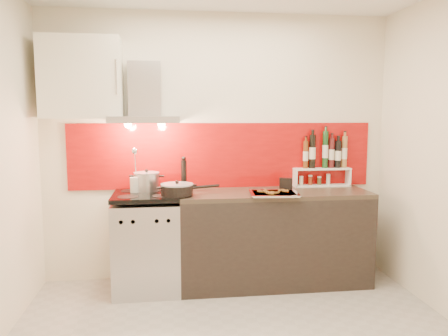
{
  "coord_description": "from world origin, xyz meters",
  "views": [
    {
      "loc": [
        -0.5,
        -2.88,
        1.64
      ],
      "look_at": [
        0.0,
        0.95,
        1.15
      ],
      "focal_mm": 35.0,
      "sensor_mm": 36.0,
      "label": 1
    }
  ],
  "objects": [
    {
      "name": "backsplash",
      "position": [
        0.05,
        1.39,
        1.22
      ],
      "size": [
        3.0,
        0.02,
        0.64
      ],
      "primitive_type": "cube",
      "color": "#920807",
      "rests_on": "back_wall"
    },
    {
      "name": "stock_pot",
      "position": [
        -0.7,
        1.22,
        1.0
      ],
      "size": [
        0.24,
        0.24,
        0.21
      ],
      "color": "#B7B7BA",
      "rests_on": "range_stove"
    },
    {
      "name": "pepper_mill",
      "position": [
        -0.35,
        1.2,
        1.06
      ],
      "size": [
        0.05,
        0.05,
        0.34
      ],
      "color": "black",
      "rests_on": "counter"
    },
    {
      "name": "range_stove",
      "position": [
        -0.7,
        1.1,
        0.44
      ],
      "size": [
        0.6,
        0.6,
        0.91
      ],
      "color": "#B7B7BA",
      "rests_on": "ground"
    },
    {
      "name": "saute_pan",
      "position": [
        -0.41,
        0.98,
        0.96
      ],
      "size": [
        0.54,
        0.31,
        0.13
      ],
      "color": "black",
      "rests_on": "range_stove"
    },
    {
      "name": "range_hood",
      "position": [
        -0.7,
        1.24,
        1.74
      ],
      "size": [
        0.62,
        0.5,
        0.61
      ],
      "color": "#B7B7BA",
      "rests_on": "back_wall"
    },
    {
      "name": "counter",
      "position": [
        0.5,
        1.1,
        0.45
      ],
      "size": [
        1.8,
        0.6,
        0.9
      ],
      "color": "black",
      "rests_on": "ground"
    },
    {
      "name": "back_wall",
      "position": [
        0.0,
        1.4,
        1.3
      ],
      "size": [
        3.4,
        0.02,
        2.6
      ],
      "primitive_type": "cube",
      "color": "silver",
      "rests_on": "ground"
    },
    {
      "name": "utensil_jar",
      "position": [
        -0.8,
        1.16,
        1.03
      ],
      "size": [
        0.09,
        0.13,
        0.43
      ],
      "color": "silver",
      "rests_on": "range_stove"
    },
    {
      "name": "upper_cabinet",
      "position": [
        -1.25,
        1.22,
        1.95
      ],
      "size": [
        0.7,
        0.35,
        0.72
      ],
      "primitive_type": "cube",
      "color": "white",
      "rests_on": "back_wall"
    },
    {
      "name": "baking_tray",
      "position": [
        0.45,
        0.91,
        0.92
      ],
      "size": [
        0.46,
        0.38,
        0.03
      ],
      "color": "silver",
      "rests_on": "counter"
    },
    {
      "name": "caddy_box",
      "position": [
        0.63,
        1.18,
        0.96
      ],
      "size": [
        0.13,
        0.08,
        0.11
      ],
      "primitive_type": "cube",
      "rotation": [
        0.0,
        0.0,
        -0.22
      ],
      "color": "black",
      "rests_on": "counter"
    },
    {
      "name": "step_shelf",
      "position": [
        1.07,
        1.33,
        1.15
      ],
      "size": [
        0.58,
        0.16,
        0.56
      ],
      "color": "white",
      "rests_on": "counter"
    }
  ]
}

